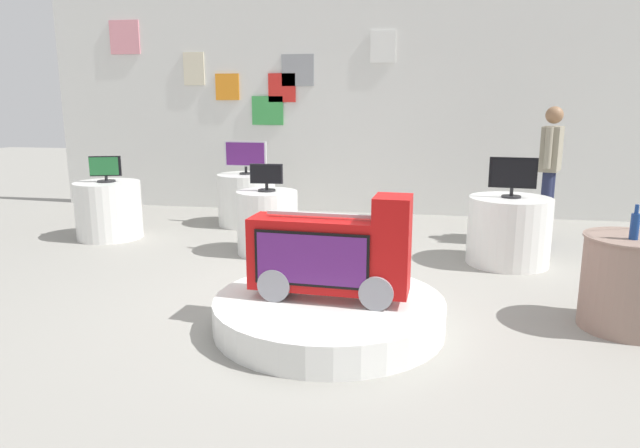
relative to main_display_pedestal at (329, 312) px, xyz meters
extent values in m
plane|color=gray|center=(-0.22, 0.43, -0.12)|extent=(30.00, 30.00, 0.00)
cube|color=silver|center=(-0.22, 4.66, 1.56)|extent=(10.12, 0.10, 3.35)
cube|color=white|center=(0.02, 4.59, 2.37)|extent=(0.37, 0.02, 0.45)
cube|color=beige|center=(-2.92, 4.59, 2.09)|extent=(0.34, 0.02, 0.50)
cube|color=pink|center=(-4.06, 4.59, 2.58)|extent=(0.50, 0.02, 0.52)
cube|color=green|center=(-1.74, 4.59, 1.45)|extent=(0.49, 0.02, 0.44)
cube|color=orange|center=(-2.38, 4.59, 1.81)|extent=(0.38, 0.02, 0.40)
cube|color=red|center=(-1.50, 4.59, 1.79)|extent=(0.43, 0.02, 0.43)
cube|color=gray|center=(-1.25, 4.59, 2.05)|extent=(0.50, 0.02, 0.47)
cylinder|color=silver|center=(0.00, 0.00, 0.00)|extent=(1.75, 1.75, 0.23)
cylinder|color=gray|center=(-0.38, 0.02, 0.24)|extent=(0.27, 0.39, 0.25)
cylinder|color=gray|center=(0.38, -0.02, 0.24)|extent=(0.27, 0.39, 0.25)
cube|color=#B70F0F|center=(0.00, 0.00, 0.46)|extent=(1.21, 0.40, 0.54)
cube|color=#B70F0F|center=(0.46, -0.03, 0.82)|extent=(0.28, 0.35, 0.19)
cube|color=black|center=(-0.10, -0.17, 0.46)|extent=(0.85, 0.06, 0.41)
cube|color=#561E6B|center=(-0.10, -0.17, 0.46)|extent=(0.81, 0.06, 0.37)
cube|color=#B2B2B7|center=(0.00, 0.00, 0.76)|extent=(0.95, 0.08, 0.02)
cylinder|color=silver|center=(-1.04, 2.01, 0.24)|extent=(0.69, 0.69, 0.71)
cylinder|color=black|center=(-1.04, 2.01, 0.61)|extent=(0.19, 0.19, 0.02)
cylinder|color=black|center=(-1.04, 2.01, 0.65)|extent=(0.04, 0.04, 0.07)
cube|color=black|center=(-1.04, 2.01, 0.79)|extent=(0.37, 0.06, 0.22)
cube|color=black|center=(-1.04, 1.99, 0.79)|extent=(0.34, 0.03, 0.20)
cylinder|color=silver|center=(-1.74, 3.45, 0.24)|extent=(0.80, 0.80, 0.71)
cylinder|color=black|center=(-1.74, 3.45, 0.61)|extent=(0.18, 0.18, 0.02)
cylinder|color=black|center=(-1.74, 3.45, 0.66)|extent=(0.04, 0.04, 0.09)
cube|color=silver|center=(-1.74, 3.45, 0.88)|extent=(0.60, 0.06, 0.35)
cube|color=#561E6B|center=(-1.74, 3.42, 0.88)|extent=(0.55, 0.03, 0.31)
cylinder|color=silver|center=(1.58, 2.06, 0.24)|extent=(0.85, 0.85, 0.71)
cylinder|color=black|center=(1.58, 2.06, 0.61)|extent=(0.20, 0.20, 0.02)
cylinder|color=black|center=(1.58, 2.06, 0.66)|extent=(0.04, 0.04, 0.08)
cube|color=black|center=(1.58, 2.06, 0.86)|extent=(0.48, 0.08, 0.32)
cube|color=black|center=(1.58, 2.03, 0.86)|extent=(0.44, 0.05, 0.28)
cylinder|color=silver|center=(-3.22, 2.38, 0.24)|extent=(0.80, 0.80, 0.71)
cylinder|color=black|center=(-3.22, 2.38, 0.61)|extent=(0.22, 0.22, 0.02)
cylinder|color=black|center=(-3.22, 2.38, 0.64)|extent=(0.04, 0.04, 0.06)
cube|color=black|center=(-3.22, 2.38, 0.80)|extent=(0.37, 0.16, 0.25)
cube|color=#1E5B2D|center=(-3.23, 2.36, 0.80)|extent=(0.33, 0.13, 0.22)
cylinder|color=gray|center=(2.22, 0.38, 0.24)|extent=(0.67, 0.67, 0.72)
cylinder|color=gray|center=(2.22, 0.38, 0.59)|extent=(0.70, 0.70, 0.02)
cylinder|color=navy|center=(2.18, 0.29, 0.69)|extent=(0.06, 0.06, 0.19)
cylinder|color=navy|center=(2.18, 0.29, 0.82)|extent=(0.03, 0.03, 0.07)
cylinder|color=#1E233F|center=(2.11, 2.93, 0.33)|extent=(0.12, 0.12, 0.89)
cylinder|color=#1E233F|center=(2.18, 3.12, 0.33)|extent=(0.12, 0.12, 0.89)
cube|color=gray|center=(2.15, 3.02, 1.03)|extent=(0.32, 0.43, 0.52)
sphere|color=#8C6647|center=(2.15, 3.02, 1.43)|extent=(0.20, 0.20, 0.20)
cylinder|color=gray|center=(2.06, 2.80, 1.06)|extent=(0.08, 0.08, 0.47)
cylinder|color=gray|center=(2.23, 3.25, 1.06)|extent=(0.08, 0.08, 0.47)
camera|label=1|loc=(0.66, -3.97, 1.56)|focal=31.42mm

